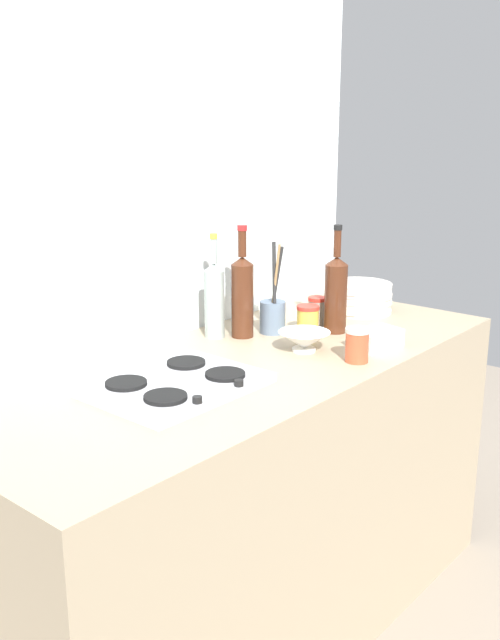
{
  "coord_description": "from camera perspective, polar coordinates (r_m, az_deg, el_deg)",
  "views": [
    {
      "loc": [
        -1.51,
        -1.29,
        1.56
      ],
      "look_at": [
        0.0,
        0.0,
        1.02
      ],
      "focal_mm": 40.34,
      "sensor_mm": 36.0,
      "label": 1
    }
  ],
  "objects": [
    {
      "name": "ground_plane",
      "position": [
        2.53,
        0.0,
        -22.92
      ],
      "size": [
        6.0,
        6.0,
        0.0
      ],
      "primitive_type": "plane",
      "color": "gray",
      "rests_on": "ground"
    },
    {
      "name": "counter_block",
      "position": [
        2.28,
        0.0,
        -13.98
      ],
      "size": [
        1.8,
        0.7,
        0.9
      ],
      "primitive_type": "cube",
      "color": "tan",
      "rests_on": "ground"
    },
    {
      "name": "backsplash_panel",
      "position": [
        2.29,
        -7.29,
        4.91
      ],
      "size": [
        1.9,
        0.06,
        2.31
      ],
      "primitive_type": "cube",
      "color": "silver",
      "rests_on": "ground"
    },
    {
      "name": "stovetop_hob",
      "position": [
        1.87,
        -5.83,
        -5.09
      ],
      "size": [
        0.43,
        0.32,
        0.04
      ],
      "color": "#B2B2B7",
      "rests_on": "counter_block"
    },
    {
      "name": "plate_stack",
      "position": [
        2.64,
        8.7,
        1.78
      ],
      "size": [
        0.23,
        0.23,
        0.11
      ],
      "color": "silver",
      "rests_on": "counter_block"
    },
    {
      "name": "wine_bottle_leftmost",
      "position": [
        2.35,
        6.83,
        2.18
      ],
      "size": [
        0.07,
        0.07,
        0.35
      ],
      "color": "#472314",
      "rests_on": "counter_block"
    },
    {
      "name": "wine_bottle_mid_left",
      "position": [
        2.28,
        -2.84,
        1.69
      ],
      "size": [
        0.06,
        0.06,
        0.34
      ],
      "color": "gray",
      "rests_on": "counter_block"
    },
    {
      "name": "wine_bottle_mid_right",
      "position": [
        2.28,
        -0.61,
        2.06
      ],
      "size": [
        0.07,
        0.07,
        0.36
      ],
      "color": "#472314",
      "rests_on": "counter_block"
    },
    {
      "name": "mixing_bowl",
      "position": [
        2.17,
        4.32,
        -1.61
      ],
      "size": [
        0.16,
        0.16,
        0.06
      ],
      "color": "white",
      "rests_on": "counter_block"
    },
    {
      "name": "butter_dish",
      "position": [
        2.23,
        10.0,
        -1.47
      ],
      "size": [
        0.16,
        0.12,
        0.06
      ],
      "primitive_type": "cube",
      "rotation": [
        0.0,
        0.0,
        -0.21
      ],
      "color": "white",
      "rests_on": "counter_block"
    },
    {
      "name": "utensil_crock",
      "position": [
        2.35,
        1.82,
        0.51
      ],
      "size": [
        0.08,
        0.08,
        0.3
      ],
      "color": "slate",
      "rests_on": "counter_block"
    },
    {
      "name": "condiment_jar_front",
      "position": [
        2.43,
        5.32,
        0.67
      ],
      "size": [
        0.06,
        0.06,
        0.1
      ],
      "color": "#9E998C",
      "rests_on": "counter_block"
    },
    {
      "name": "condiment_jar_rear",
      "position": [
        2.36,
        4.61,
        0.08
      ],
      "size": [
        0.07,
        0.07,
        0.09
      ],
      "color": "gold",
      "rests_on": "counter_block"
    },
    {
      "name": "condiment_jar_spare",
      "position": [
        2.08,
        8.49,
        -1.96
      ],
      "size": [
        0.07,
        0.07,
        0.1
      ],
      "color": "#C64C2D",
      "rests_on": "counter_block"
    }
  ]
}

